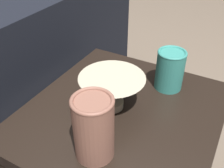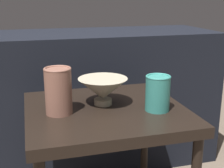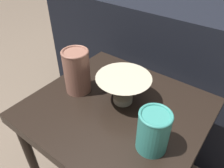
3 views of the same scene
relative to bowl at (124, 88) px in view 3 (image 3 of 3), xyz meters
name	(u,v)px [view 3 (image 3 of 3)]	position (x,y,z in m)	size (l,w,h in m)	color
table	(117,119)	(0.00, -0.04, -0.13)	(0.60, 0.56, 0.54)	black
couch_backdrop	(178,70)	(0.00, 0.56, -0.23)	(1.54, 0.50, 0.76)	black
bowl	(124,88)	(0.00, 0.00, 0.00)	(0.19, 0.19, 0.11)	#B2A88E
vase_textured_left	(77,71)	(-0.18, -0.05, 0.02)	(0.10, 0.10, 0.17)	brown
vase_colorful_right	(153,131)	(0.18, -0.12, 0.01)	(0.09, 0.09, 0.13)	teal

